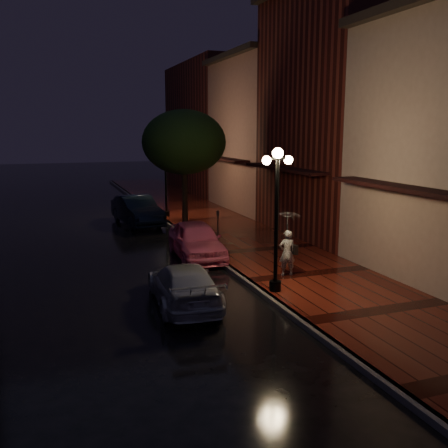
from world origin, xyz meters
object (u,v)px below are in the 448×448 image
object	(u,v)px
streetlamp_far	(166,173)
woman_with_umbrella	(288,233)
navy_car	(137,210)
street_tree	(184,144)
silver_car	(184,284)
streetlamp_near	(277,211)
parking_meter	(218,222)
pink_car	(196,240)

from	to	relation	value
streetlamp_far	woman_with_umbrella	distance (m)	12.76
navy_car	woman_with_umbrella	world-z (taller)	woman_with_umbrella
street_tree	navy_car	size ratio (longest dim) A/B	1.25
silver_car	woman_with_umbrella	xyz separation A→B (m)	(3.89, 1.17, 0.98)
streetlamp_near	woman_with_umbrella	bearing A→B (deg)	51.08
navy_car	parking_meter	xyz separation A→B (m)	(2.50, -5.73, 0.20)
street_tree	parking_meter	world-z (taller)	street_tree
silver_car	navy_car	bearing A→B (deg)	-89.81
pink_car	parking_meter	world-z (taller)	parking_meter
streetlamp_far	street_tree	world-z (taller)	street_tree
woman_with_umbrella	streetlamp_far	bearing A→B (deg)	-78.52
streetlamp_near	pink_car	distance (m)	5.50
streetlamp_near	silver_car	world-z (taller)	streetlamp_near
street_tree	silver_car	world-z (taller)	street_tree
streetlamp_near	silver_car	size ratio (longest dim) A/B	1.03
street_tree	navy_car	distance (m)	4.48
streetlamp_far	woman_with_umbrella	size ratio (longest dim) A/B	1.98
streetlamp_near	silver_car	bearing A→B (deg)	176.86
parking_meter	woman_with_umbrella	bearing A→B (deg)	-66.85
parking_meter	streetlamp_far	bearing A→B (deg)	114.44
streetlamp_near	pink_car	bearing A→B (deg)	100.59
pink_car	woman_with_umbrella	xyz separation A→B (m)	(2.02, -3.76, 0.86)
navy_car	parking_meter	bearing A→B (deg)	-73.90
streetlamp_near	navy_car	world-z (taller)	streetlamp_near
navy_car	silver_car	bearing A→B (deg)	-101.84
streetlamp_near	navy_car	size ratio (longest dim) A/B	0.93
streetlamp_near	parking_meter	xyz separation A→B (m)	(0.65, 7.12, -1.64)
streetlamp_near	streetlamp_far	xyz separation A→B (m)	(0.00, 14.00, 0.00)
streetlamp_near	parking_meter	size ratio (longest dim) A/B	3.22
pink_car	silver_car	size ratio (longest dim) A/B	1.02
pink_car	parking_meter	size ratio (longest dim) A/B	3.18
streetlamp_far	pink_car	bearing A→B (deg)	-96.08
streetlamp_near	pink_car	xyz separation A→B (m)	(-0.95, 5.08, -1.88)
silver_car	woman_with_umbrella	size ratio (longest dim) A/B	1.91
navy_car	woman_with_umbrella	size ratio (longest dim) A/B	2.13
silver_car	woman_with_umbrella	distance (m)	4.18
streetlamp_near	parking_meter	distance (m)	7.34
silver_car	pink_car	bearing A→B (deg)	-106.24
street_tree	silver_car	bearing A→B (deg)	-105.87
woman_with_umbrella	pink_car	bearing A→B (deg)	-55.13
streetlamp_near	parking_meter	world-z (taller)	streetlamp_near
pink_car	street_tree	bearing A→B (deg)	82.06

